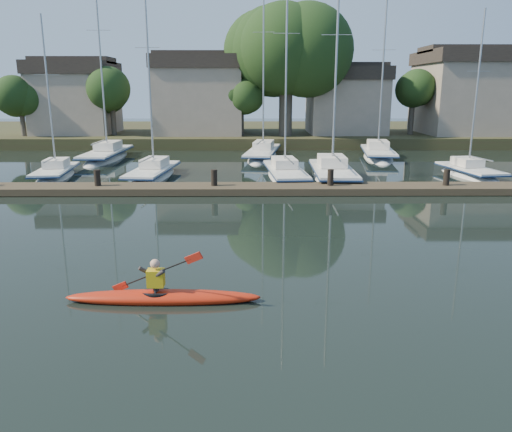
{
  "coord_description": "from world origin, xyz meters",
  "views": [
    {
      "loc": [
        -1.02,
        -11.33,
        5.23
      ],
      "look_at": [
        -0.91,
        4.41,
        1.2
      ],
      "focal_mm": 35.0,
      "sensor_mm": 36.0,
      "label": 1
    }
  ],
  "objects_px": {
    "sailboat_6": "(263,159)",
    "sailboat_4": "(469,179)",
    "sailboat_2": "(285,181)",
    "sailboat_5": "(107,162)",
    "dock": "(272,189)",
    "sailboat_7": "(378,160)",
    "sailboat_3": "(332,182)",
    "kayak": "(162,294)",
    "sailboat_1": "(153,180)",
    "sailboat_0": "(56,180)"
  },
  "relations": [
    {
      "from": "sailboat_0",
      "to": "sailboat_5",
      "type": "distance_m",
      "value": 7.97
    },
    {
      "from": "sailboat_0",
      "to": "sailboat_2",
      "type": "height_order",
      "value": "sailboat_2"
    },
    {
      "from": "sailboat_1",
      "to": "sailboat_7",
      "type": "xyz_separation_m",
      "value": [
        15.8,
        8.68,
        -0.03
      ]
    },
    {
      "from": "dock",
      "to": "sailboat_1",
      "type": "distance_m",
      "value": 8.44
    },
    {
      "from": "sailboat_5",
      "to": "sailboat_1",
      "type": "bearing_deg",
      "value": -57.04
    },
    {
      "from": "kayak",
      "to": "sailboat_5",
      "type": "height_order",
      "value": "sailboat_5"
    },
    {
      "from": "sailboat_1",
      "to": "sailboat_4",
      "type": "bearing_deg",
      "value": 5.54
    },
    {
      "from": "kayak",
      "to": "sailboat_4",
      "type": "relative_size",
      "value": 0.45
    },
    {
      "from": "sailboat_3",
      "to": "sailboat_7",
      "type": "height_order",
      "value": "sailboat_3"
    },
    {
      "from": "sailboat_3",
      "to": "sailboat_6",
      "type": "xyz_separation_m",
      "value": [
        -3.97,
        9.78,
        0.03
      ]
    },
    {
      "from": "dock",
      "to": "sailboat_4",
      "type": "bearing_deg",
      "value": 21.54
    },
    {
      "from": "sailboat_4",
      "to": "sailboat_5",
      "type": "distance_m",
      "value": 25.69
    },
    {
      "from": "sailboat_0",
      "to": "sailboat_7",
      "type": "relative_size",
      "value": 0.75
    },
    {
      "from": "sailboat_3",
      "to": "sailboat_2",
      "type": "bearing_deg",
      "value": 175.57
    },
    {
      "from": "sailboat_6",
      "to": "sailboat_1",
      "type": "bearing_deg",
      "value": -118.5
    },
    {
      "from": "dock",
      "to": "sailboat_7",
      "type": "bearing_deg",
      "value": 56.68
    },
    {
      "from": "dock",
      "to": "sailboat_6",
      "type": "bearing_deg",
      "value": 90.9
    },
    {
      "from": "sailboat_1",
      "to": "sailboat_0",
      "type": "bearing_deg",
      "value": -176.83
    },
    {
      "from": "sailboat_0",
      "to": "sailboat_4",
      "type": "distance_m",
      "value": 25.32
    },
    {
      "from": "sailboat_7",
      "to": "sailboat_4",
      "type": "bearing_deg",
      "value": -59.02
    },
    {
      "from": "sailboat_3",
      "to": "sailboat_5",
      "type": "xyz_separation_m",
      "value": [
        -15.9,
        8.66,
        0.01
      ]
    },
    {
      "from": "dock",
      "to": "sailboat_0",
      "type": "relative_size",
      "value": 3.23
    },
    {
      "from": "kayak",
      "to": "sailboat_3",
      "type": "distance_m",
      "value": 19.04
    },
    {
      "from": "kayak",
      "to": "sailboat_4",
      "type": "height_order",
      "value": "sailboat_4"
    },
    {
      "from": "sailboat_2",
      "to": "sailboat_4",
      "type": "xyz_separation_m",
      "value": [
        11.36,
        0.51,
        0.0
      ]
    },
    {
      "from": "sailboat_1",
      "to": "sailboat_4",
      "type": "distance_m",
      "value": 19.37
    },
    {
      "from": "sailboat_4",
      "to": "sailboat_7",
      "type": "distance_m",
      "value": 9.16
    },
    {
      "from": "sailboat_1",
      "to": "sailboat_5",
      "type": "distance_m",
      "value": 9.56
    },
    {
      "from": "dock",
      "to": "sailboat_7",
      "type": "height_order",
      "value": "sailboat_7"
    },
    {
      "from": "sailboat_1",
      "to": "sailboat_7",
      "type": "height_order",
      "value": "sailboat_7"
    },
    {
      "from": "sailboat_4",
      "to": "sailboat_5",
      "type": "relative_size",
      "value": 0.68
    },
    {
      "from": "sailboat_6",
      "to": "sailboat_4",
      "type": "bearing_deg",
      "value": -27.49
    },
    {
      "from": "kayak",
      "to": "sailboat_2",
      "type": "relative_size",
      "value": 0.35
    },
    {
      "from": "sailboat_3",
      "to": "sailboat_7",
      "type": "xyz_separation_m",
      "value": [
        4.99,
        9.25,
        0.0
      ]
    },
    {
      "from": "dock",
      "to": "sailboat_1",
      "type": "bearing_deg",
      "value": 146.84
    },
    {
      "from": "sailboat_4",
      "to": "sailboat_6",
      "type": "height_order",
      "value": "sailboat_6"
    },
    {
      "from": "sailboat_2",
      "to": "sailboat_5",
      "type": "height_order",
      "value": "sailboat_5"
    },
    {
      "from": "sailboat_2",
      "to": "sailboat_3",
      "type": "xyz_separation_m",
      "value": [
        2.8,
        -0.31,
        -0.03
      ]
    },
    {
      "from": "sailboat_1",
      "to": "sailboat_2",
      "type": "distance_m",
      "value": 8.01
    },
    {
      "from": "sailboat_5",
      "to": "sailboat_6",
      "type": "relative_size",
      "value": 1.0
    },
    {
      "from": "dock",
      "to": "sailboat_0",
      "type": "bearing_deg",
      "value": 159.83
    },
    {
      "from": "sailboat_7",
      "to": "sailboat_2",
      "type": "bearing_deg",
      "value": -123.02
    },
    {
      "from": "sailboat_2",
      "to": "sailboat_6",
      "type": "distance_m",
      "value": 9.54
    },
    {
      "from": "sailboat_2",
      "to": "sailboat_6",
      "type": "xyz_separation_m",
      "value": [
        -1.17,
        9.47,
        -0.01
      ]
    },
    {
      "from": "sailboat_3",
      "to": "sailboat_6",
      "type": "distance_m",
      "value": 10.55
    },
    {
      "from": "dock",
      "to": "sailboat_1",
      "type": "xyz_separation_m",
      "value": [
        -7.06,
        4.61,
        -0.38
      ]
    },
    {
      "from": "sailboat_4",
      "to": "sailboat_6",
      "type": "relative_size",
      "value": 0.68
    },
    {
      "from": "sailboat_3",
      "to": "sailboat_4",
      "type": "height_order",
      "value": "sailboat_3"
    },
    {
      "from": "sailboat_7",
      "to": "sailboat_3",
      "type": "bearing_deg",
      "value": -110.3
    },
    {
      "from": "sailboat_3",
      "to": "sailboat_0",
      "type": "bearing_deg",
      "value": 179.3
    }
  ]
}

